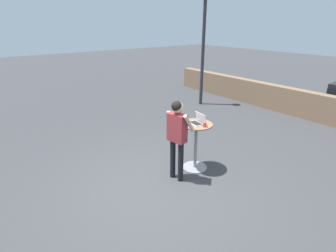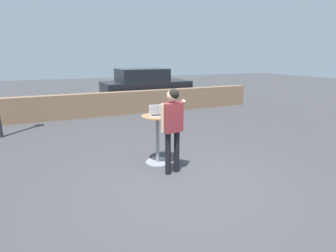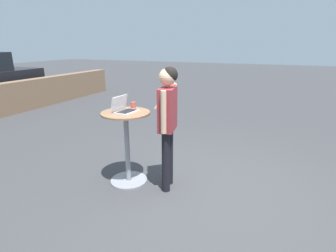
% 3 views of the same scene
% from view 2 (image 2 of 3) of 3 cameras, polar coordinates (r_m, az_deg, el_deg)
% --- Properties ---
extents(ground_plane, '(50.00, 50.00, 0.00)m').
position_cam_2_polar(ground_plane, '(4.89, 3.47, -12.30)').
color(ground_plane, '#3D3D3F').
extents(pavement_kerb, '(12.45, 0.35, 0.89)m').
position_cam_2_polar(pavement_kerb, '(10.44, -12.17, 4.75)').
color(pavement_kerb, '#84664C').
rests_on(pavement_kerb, ground_plane).
extents(cafe_table, '(0.67, 0.67, 1.05)m').
position_cam_2_polar(cafe_table, '(5.54, -2.29, -2.11)').
color(cafe_table, gray).
rests_on(cafe_table, ground_plane).
extents(laptop, '(0.34, 0.28, 0.22)m').
position_cam_2_polar(laptop, '(5.44, -2.39, 2.82)').
color(laptop, silver).
rests_on(laptop, cafe_table).
extents(coffee_mug, '(0.11, 0.07, 0.09)m').
position_cam_2_polar(coffee_mug, '(5.50, -0.20, 2.97)').
color(coffee_mug, '#C14C42').
rests_on(coffee_mug, cafe_table).
extents(standing_person, '(0.52, 0.41, 1.66)m').
position_cam_2_polar(standing_person, '(4.92, 0.98, 1.05)').
color(standing_person, black).
rests_on(standing_person, ground_plane).
extents(parked_car_near_street, '(4.08, 2.08, 1.69)m').
position_cam_2_polar(parked_car_near_street, '(12.45, -4.98, 8.57)').
color(parked_car_near_street, black).
rests_on(parked_car_near_street, ground_plane).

